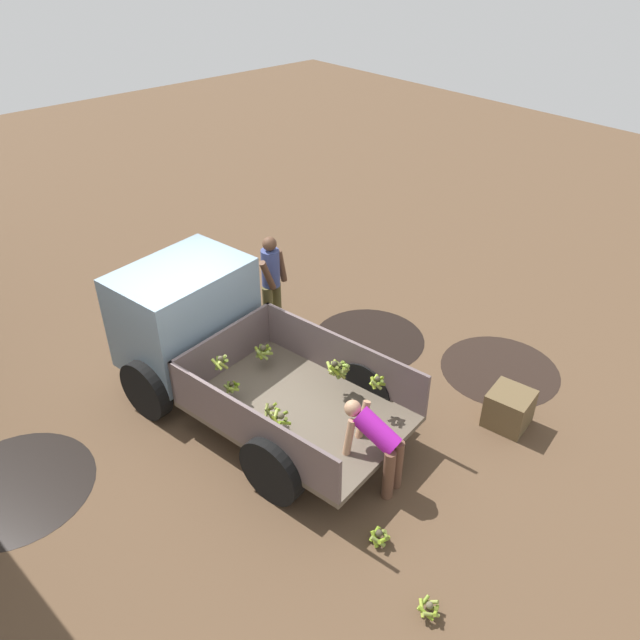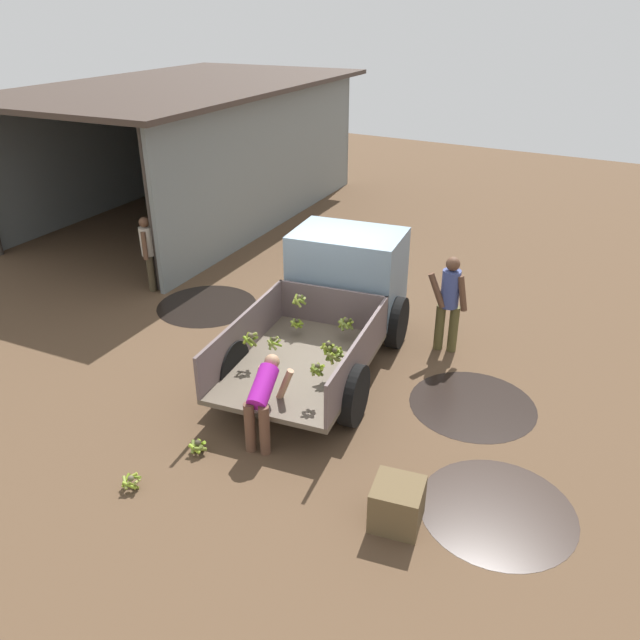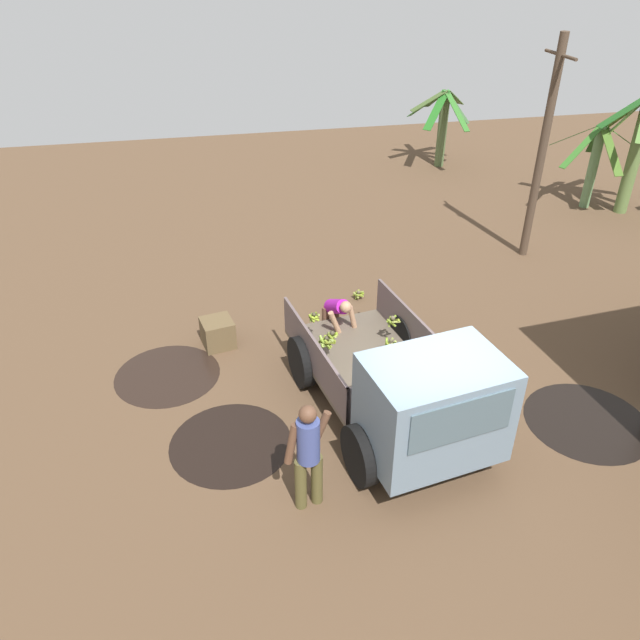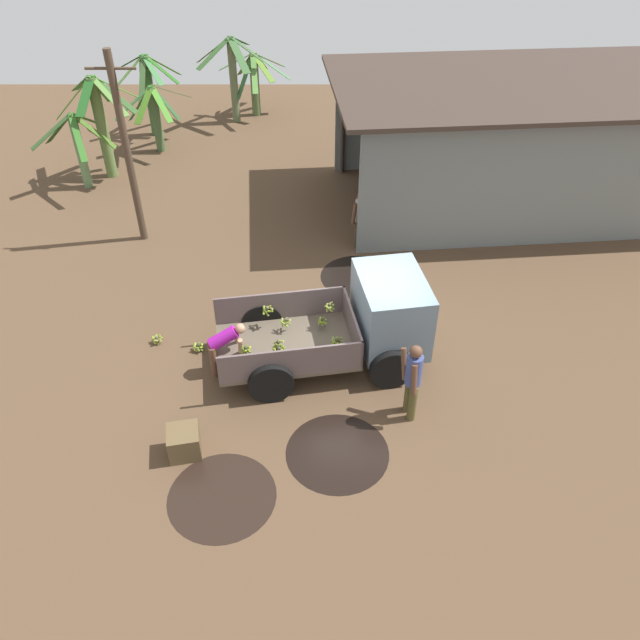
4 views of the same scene
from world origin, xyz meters
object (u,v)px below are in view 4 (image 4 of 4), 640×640
(utility_pole, at_px, (127,150))
(person_worker_loading, at_px, (223,344))
(cargo_truck, at_px, (367,319))
(wooden_crate_0, at_px, (184,442))
(banana_bunch_on_ground_1, at_px, (157,339))
(person_bystander_near_shed, at_px, (360,217))
(banana_bunch_on_ground_0, at_px, (198,347))
(person_foreground_visitor, at_px, (412,378))

(utility_pole, xyz_separation_m, person_worker_loading, (2.93, -5.43, -1.86))
(cargo_truck, relative_size, wooden_crate_0, 7.94)
(person_worker_loading, relative_size, banana_bunch_on_ground_1, 4.42)
(person_worker_loading, xyz_separation_m, person_bystander_near_shed, (3.05, 5.03, 0.17))
(person_worker_loading, bearing_deg, cargo_truck, -3.91)
(cargo_truck, xyz_separation_m, banana_bunch_on_ground_1, (-4.60, 0.41, -0.89))
(banana_bunch_on_ground_0, bearing_deg, person_worker_loading, -42.77)
(person_worker_loading, relative_size, person_bystander_near_shed, 0.74)
(person_worker_loading, distance_m, banana_bunch_on_ground_1, 1.95)
(person_foreground_visitor, relative_size, wooden_crate_0, 3.03)
(person_bystander_near_shed, xyz_separation_m, banana_bunch_on_ground_0, (-3.73, -4.40, -0.77))
(person_foreground_visitor, distance_m, person_worker_loading, 3.92)
(utility_pole, distance_m, person_bystander_near_shed, 6.23)
(person_foreground_visitor, bearing_deg, cargo_truck, -77.96)
(person_foreground_visitor, xyz_separation_m, banana_bunch_on_ground_1, (-5.34, 2.14, -0.84))
(banana_bunch_on_ground_1, bearing_deg, banana_bunch_on_ground_0, -15.34)
(person_foreground_visitor, height_order, banana_bunch_on_ground_1, person_foreground_visitor)
(banana_bunch_on_ground_1, bearing_deg, person_worker_loading, -28.52)
(person_bystander_near_shed, bearing_deg, utility_pole, 43.50)
(cargo_truck, bearing_deg, person_bystander_near_shed, 79.49)
(person_worker_loading, height_order, banana_bunch_on_ground_1, person_worker_loading)
(utility_pole, height_order, person_foreground_visitor, utility_pole)
(person_bystander_near_shed, height_order, banana_bunch_on_ground_1, person_bystander_near_shed)
(cargo_truck, xyz_separation_m, person_worker_loading, (-2.96, -0.48, -0.29))
(banana_bunch_on_ground_0, bearing_deg, wooden_crate_0, -86.06)
(person_foreground_visitor, xyz_separation_m, person_bystander_near_shed, (-0.65, 6.28, -0.08))
(person_foreground_visitor, relative_size, person_worker_loading, 1.48)
(banana_bunch_on_ground_1, bearing_deg, utility_pole, 105.97)
(person_worker_loading, xyz_separation_m, wooden_crate_0, (-0.48, -2.20, -0.44))
(cargo_truck, distance_m, wooden_crate_0, 4.43)
(person_worker_loading, xyz_separation_m, banana_bunch_on_ground_0, (-0.68, 0.63, -0.60))
(cargo_truck, xyz_separation_m, person_bystander_near_shed, (0.09, 4.55, -0.13))
(wooden_crate_0, bearing_deg, banana_bunch_on_ground_0, 93.94)
(wooden_crate_0, bearing_deg, utility_pole, 107.82)
(banana_bunch_on_ground_0, relative_size, banana_bunch_on_ground_1, 1.00)
(cargo_truck, distance_m, banana_bunch_on_ground_1, 4.70)
(cargo_truck, distance_m, banana_bunch_on_ground_0, 3.75)
(utility_pole, xyz_separation_m, person_foreground_visitor, (6.64, -6.68, -1.62))
(person_bystander_near_shed, relative_size, banana_bunch_on_ground_0, 6.01)
(wooden_crate_0, bearing_deg, person_bystander_near_shed, 63.97)
(banana_bunch_on_ground_1, relative_size, wooden_crate_0, 0.46)
(person_bystander_near_shed, height_order, banana_bunch_on_ground_0, person_bystander_near_shed)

